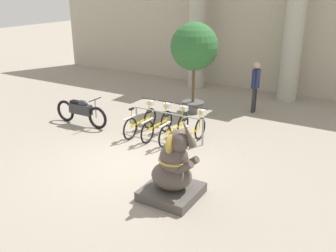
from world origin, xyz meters
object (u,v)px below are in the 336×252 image
(bicycle_1, at_px, (158,124))
(bicycle_3, at_px, (192,132))
(elephant_statue, at_px, (173,171))
(potted_tree, at_px, (194,50))
(motorcycle, at_px, (81,111))
(bicycle_2, at_px, (175,128))
(bicycle_0, at_px, (141,121))
(person_pedestrian, at_px, (256,82))

(bicycle_1, relative_size, bicycle_3, 1.00)
(elephant_statue, height_order, potted_tree, potted_tree)
(bicycle_3, xyz_separation_m, motorcycle, (-3.77, -0.35, 0.07))
(motorcycle, bearing_deg, bicycle_2, 6.97)
(potted_tree, bearing_deg, motorcycle, -128.72)
(bicycle_0, height_order, person_pedestrian, person_pedestrian)
(bicycle_3, distance_m, person_pedestrian, 3.78)
(bicycle_0, height_order, bicycle_3, same)
(bicycle_1, height_order, elephant_statue, elephant_statue)
(bicycle_1, relative_size, person_pedestrian, 0.96)
(bicycle_1, xyz_separation_m, bicycle_2, (0.57, -0.00, 0.00))
(bicycle_1, relative_size, potted_tree, 0.55)
(bicycle_1, xyz_separation_m, motorcycle, (-2.62, -0.39, 0.07))
(bicycle_2, bearing_deg, bicycle_3, -3.65)
(bicycle_1, bearing_deg, motorcycle, -171.43)
(person_pedestrian, relative_size, potted_tree, 0.58)
(bicycle_0, height_order, bicycle_1, same)
(bicycle_2, distance_m, motorcycle, 3.22)
(motorcycle, bearing_deg, bicycle_0, 10.15)
(bicycle_2, bearing_deg, bicycle_0, -178.79)
(bicycle_0, xyz_separation_m, bicycle_1, (0.57, 0.03, 0.00))
(potted_tree, bearing_deg, person_pedestrian, 28.55)
(bicycle_0, xyz_separation_m, bicycle_2, (1.15, 0.02, 0.00))
(motorcycle, distance_m, person_pedestrian, 5.92)
(bicycle_1, relative_size, elephant_statue, 0.94)
(person_pedestrian, bearing_deg, elephant_statue, -86.65)
(elephant_statue, bearing_deg, motorcycle, 153.94)
(elephant_statue, relative_size, person_pedestrian, 1.02)
(bicycle_0, xyz_separation_m, person_pedestrian, (2.25, 3.67, 0.67))
(bicycle_2, height_order, potted_tree, potted_tree)
(bicycle_0, xyz_separation_m, potted_tree, (0.38, 2.66, 1.77))
(bicycle_3, distance_m, potted_tree, 3.47)
(bicycle_0, xyz_separation_m, elephant_statue, (2.62, -2.64, 0.21))
(elephant_statue, distance_m, motorcycle, 5.19)
(bicycle_2, xyz_separation_m, elephant_statue, (1.47, -2.67, 0.21))
(motorcycle, bearing_deg, bicycle_1, 8.57)
(bicycle_3, xyz_separation_m, person_pedestrian, (0.53, 3.69, 0.67))
(bicycle_3, relative_size, motorcycle, 0.82)
(bicycle_3, bearing_deg, bicycle_0, 179.59)
(bicycle_0, distance_m, potted_tree, 3.21)
(elephant_statue, relative_size, potted_tree, 0.58)
(bicycle_1, height_order, bicycle_3, same)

